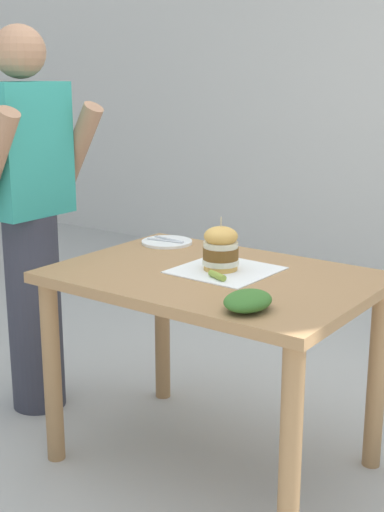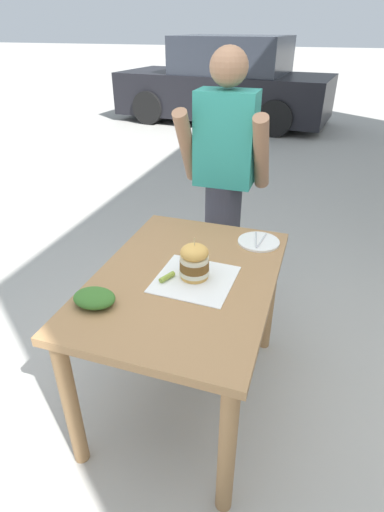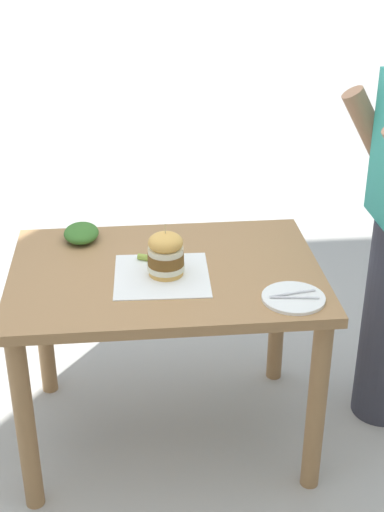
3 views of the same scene
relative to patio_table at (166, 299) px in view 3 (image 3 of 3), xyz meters
The scene contains 7 objects.
ground_plane 0.65m from the patio_table, ahead, with size 80.00×80.00×0.00m, color #ADAAA3.
patio_table is the anchor object (origin of this frame).
serving_paper 0.14m from the patio_table, 17.65° to the right, with size 0.35×0.35×0.00m, color white.
sandwich 0.22m from the patio_table, ahead, with size 0.14×0.14×0.20m.
pickle_spear 0.17m from the patio_table, 138.21° to the right, with size 0.02×0.02×0.08m, color #8EA83D.
side_plate_with_forks 0.52m from the patio_table, 58.05° to the left, with size 0.22×0.22×0.02m.
side_salad 0.46m from the patio_table, 131.59° to the right, with size 0.18×0.14×0.06m, color #386B28.
Camera 3 is at (2.35, -0.13, 2.03)m, focal length 50.00 mm.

